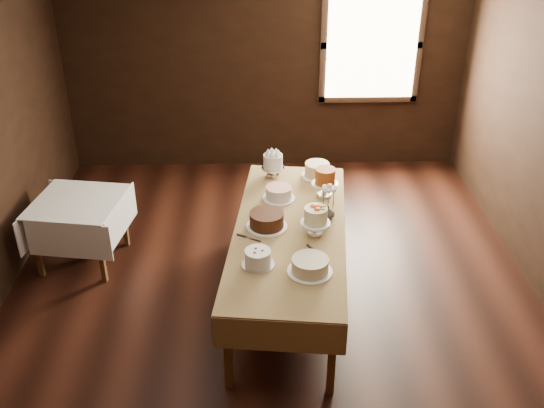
# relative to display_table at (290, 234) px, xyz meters

# --- Properties ---
(floor) EXTENTS (5.00, 6.00, 0.01)m
(floor) POSITION_rel_display_table_xyz_m (-0.15, -0.10, -0.71)
(floor) COLOR black
(floor) RESTS_ON ground
(wall_back) EXTENTS (5.00, 0.02, 2.80)m
(wall_back) POSITION_rel_display_table_xyz_m (-0.15, 2.90, 0.69)
(wall_back) COLOR black
(wall_back) RESTS_ON ground
(window) EXTENTS (1.10, 0.05, 1.30)m
(window) POSITION_rel_display_table_xyz_m (1.15, 2.84, 0.89)
(window) COLOR #FFEABF
(window) RESTS_ON wall_back
(display_table) EXTENTS (1.24, 2.55, 0.76)m
(display_table) POSITION_rel_display_table_xyz_m (0.00, 0.00, 0.00)
(display_table) COLOR #4B2C16
(display_table) RESTS_ON ground
(side_table) EXTENTS (0.94, 0.94, 0.69)m
(side_table) POSITION_rel_display_table_xyz_m (-2.04, 0.68, -0.09)
(side_table) COLOR #4B2C16
(side_table) RESTS_ON ground
(cake_meringue) EXTENTS (0.27, 0.27, 0.25)m
(cake_meringue) POSITION_rel_display_table_xyz_m (-0.12, 1.01, 0.17)
(cake_meringue) COLOR silver
(cake_meringue) RESTS_ON display_table
(cake_speckled) EXTENTS (0.35, 0.35, 0.15)m
(cake_speckled) POSITION_rel_display_table_xyz_m (0.33, 1.00, 0.13)
(cake_speckled) COLOR white
(cake_speckled) RESTS_ON display_table
(cake_lattice) EXTENTS (0.34, 0.34, 0.11)m
(cake_lattice) POSITION_rel_display_table_xyz_m (-0.07, 0.53, 0.11)
(cake_lattice) COLOR white
(cake_lattice) RESTS_ON display_table
(cake_caramel) EXTENTS (0.26, 0.26, 0.29)m
(cake_caramel) POSITION_rel_display_table_xyz_m (0.37, 0.59, 0.18)
(cake_caramel) COLOR white
(cake_caramel) RESTS_ON display_table
(cake_chocolate) EXTENTS (0.36, 0.36, 0.14)m
(cake_chocolate) POSITION_rel_display_table_xyz_m (-0.20, 0.03, 0.12)
(cake_chocolate) COLOR white
(cake_chocolate) RESTS_ON display_table
(cake_flowers) EXTENTS (0.26, 0.26, 0.27)m
(cake_flowers) POSITION_rel_display_table_xyz_m (0.22, -0.09, 0.17)
(cake_flowers) COLOR white
(cake_flowers) RESTS_ON display_table
(cake_swirl) EXTENTS (0.28, 0.28, 0.14)m
(cake_swirl) POSITION_rel_display_table_xyz_m (-0.28, -0.55, 0.12)
(cake_swirl) COLOR silver
(cake_swirl) RESTS_ON display_table
(cake_cream) EXTENTS (0.36, 0.36, 0.12)m
(cake_cream) POSITION_rel_display_table_xyz_m (0.12, -0.66, 0.11)
(cake_cream) COLOR white
(cake_cream) RESTS_ON display_table
(cake_server_b) EXTENTS (0.14, 0.22, 0.01)m
(cake_server_b) POSITION_rel_display_table_xyz_m (0.21, -0.42, 0.06)
(cake_server_b) COLOR silver
(cake_server_b) RESTS_ON display_table
(cake_server_c) EXTENTS (0.09, 0.24, 0.01)m
(cake_server_c) POSITION_rel_display_table_xyz_m (-0.05, 0.34, 0.06)
(cake_server_c) COLOR silver
(cake_server_c) RESTS_ON display_table
(cake_server_d) EXTENTS (0.16, 0.21, 0.01)m
(cake_server_d) POSITION_rel_display_table_xyz_m (0.26, 0.23, 0.06)
(cake_server_d) COLOR silver
(cake_server_d) RESTS_ON display_table
(cake_server_e) EXTENTS (0.22, 0.14, 0.01)m
(cake_server_e) POSITION_rel_display_table_xyz_m (-0.32, -0.18, 0.06)
(cake_server_e) COLOR silver
(cake_server_e) RESTS_ON display_table
(flower_vase) EXTENTS (0.15, 0.15, 0.13)m
(flower_vase) POSITION_rel_display_table_xyz_m (0.35, 0.15, 0.12)
(flower_vase) COLOR #2D2823
(flower_vase) RESTS_ON display_table
(flower_bouquet) EXTENTS (0.14, 0.14, 0.20)m
(flower_bouquet) POSITION_rel_display_table_xyz_m (0.35, 0.15, 0.31)
(flower_bouquet) COLOR white
(flower_bouquet) RESTS_ON flower_vase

